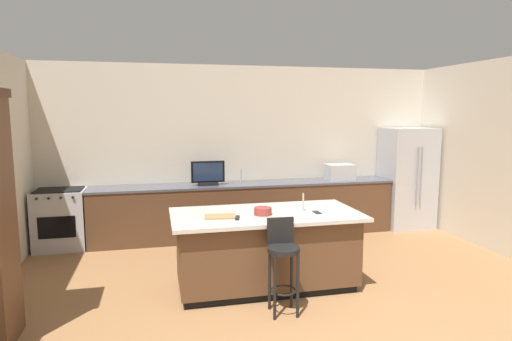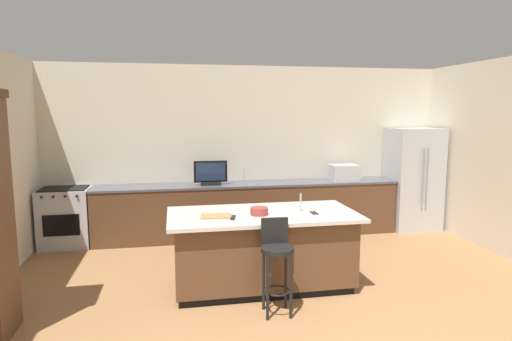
% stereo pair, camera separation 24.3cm
% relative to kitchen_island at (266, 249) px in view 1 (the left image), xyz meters
% --- Properties ---
extents(wall_back, '(7.43, 0.12, 2.92)m').
position_rel_kitchen_island_xyz_m(wall_back, '(0.27, 2.54, 0.99)').
color(wall_back, beige).
rests_on(wall_back, ground_plane).
extents(counter_back, '(5.16, 0.62, 0.93)m').
position_rel_kitchen_island_xyz_m(counter_back, '(0.22, 2.16, -0.01)').
color(counter_back, brown).
rests_on(counter_back, ground_plane).
extents(kitchen_island, '(2.27, 1.11, 0.92)m').
position_rel_kitchen_island_xyz_m(kitchen_island, '(0.00, 0.00, 0.00)').
color(kitchen_island, black).
rests_on(kitchen_island, ground_plane).
extents(refrigerator, '(0.87, 0.74, 1.84)m').
position_rel_kitchen_island_xyz_m(refrigerator, '(3.24, 2.11, 0.45)').
color(refrigerator, '#B7BABF').
rests_on(refrigerator, ground_plane).
extents(range_oven, '(0.76, 0.63, 0.95)m').
position_rel_kitchen_island_xyz_m(range_oven, '(-2.75, 2.16, -0.00)').
color(range_oven, '#B7BABF').
rests_on(range_oven, ground_plane).
extents(microwave, '(0.48, 0.36, 0.28)m').
position_rel_kitchen_island_xyz_m(microwave, '(1.92, 2.16, 0.59)').
color(microwave, '#B7BABF').
rests_on(microwave, counter_back).
extents(tv_monitor, '(0.55, 0.16, 0.40)m').
position_rel_kitchen_island_xyz_m(tv_monitor, '(-0.45, 2.11, 0.64)').
color(tv_monitor, black).
rests_on(tv_monitor, counter_back).
extents(sink_faucet_back, '(0.02, 0.02, 0.24)m').
position_rel_kitchen_island_xyz_m(sink_faucet_back, '(0.14, 2.26, 0.57)').
color(sink_faucet_back, '#B2B2B7').
rests_on(sink_faucet_back, counter_back).
extents(sink_faucet_island, '(0.02, 0.02, 0.22)m').
position_rel_kitchen_island_xyz_m(sink_faucet_island, '(0.47, 0.00, 0.56)').
color(sink_faucet_island, '#B2B2B7').
rests_on(sink_faucet_island, kitchen_island).
extents(bar_stool_center, '(0.34, 0.34, 1.01)m').
position_rel_kitchen_island_xyz_m(bar_stool_center, '(0.00, -0.72, 0.14)').
color(bar_stool_center, black).
rests_on(bar_stool_center, ground_plane).
extents(fruit_bowl, '(0.21, 0.21, 0.09)m').
position_rel_kitchen_island_xyz_m(fruit_bowl, '(-0.06, -0.09, 0.50)').
color(fruit_bowl, '#993833').
rests_on(fruit_bowl, kitchen_island).
extents(cell_phone, '(0.07, 0.15, 0.01)m').
position_rel_kitchen_island_xyz_m(cell_phone, '(0.60, -0.13, 0.46)').
color(cell_phone, black).
rests_on(cell_phone, kitchen_island).
extents(tv_remote, '(0.08, 0.18, 0.02)m').
position_rel_kitchen_island_xyz_m(tv_remote, '(-0.39, -0.21, 0.46)').
color(tv_remote, black).
rests_on(tv_remote, kitchen_island).
extents(cutting_board, '(0.38, 0.27, 0.02)m').
position_rel_kitchen_island_xyz_m(cutting_board, '(-0.57, -0.10, 0.46)').
color(cutting_board, '#A87F51').
rests_on(cutting_board, kitchen_island).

